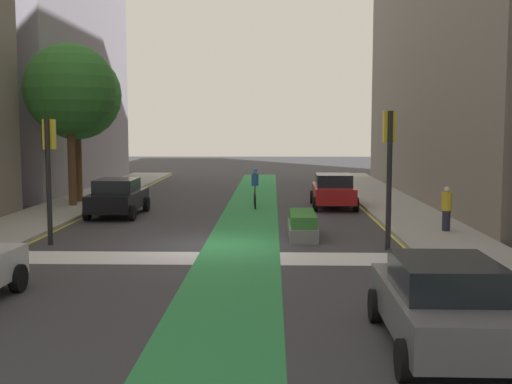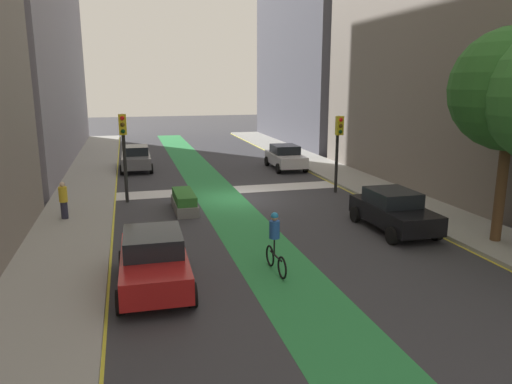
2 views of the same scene
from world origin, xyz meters
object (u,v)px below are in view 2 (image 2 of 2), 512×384
(traffic_signal_near_right, at_px, (124,141))
(median_planter, at_px, (184,202))
(street_tree_near, at_px, (512,90))
(car_red_right_far, at_px, (154,260))
(cyclist_in_lane, at_px, (275,241))
(traffic_signal_near_left, at_px, (338,139))
(car_black_left_far, at_px, (393,210))
(pedestrian_sidewalk_right_a, at_px, (63,200))
(car_grey_right_near, at_px, (136,158))
(car_white_left_near, at_px, (285,157))

(traffic_signal_near_right, xyz_separation_m, median_planter, (-2.50, 2.16, -2.56))
(traffic_signal_near_right, relative_size, street_tree_near, 0.57)
(car_red_right_far, relative_size, cyclist_in_lane, 2.28)
(traffic_signal_near_right, bearing_deg, median_planter, 139.16)
(traffic_signal_near_left, relative_size, street_tree_near, 0.54)
(median_planter, bearing_deg, car_black_left_far, 146.13)
(traffic_signal_near_left, relative_size, pedestrian_sidewalk_right_a, 2.58)
(car_red_right_far, bearing_deg, traffic_signal_near_right, -86.09)
(cyclist_in_lane, bearing_deg, traffic_signal_near_left, -123.68)
(cyclist_in_lane, bearing_deg, street_tree_near, -177.36)
(pedestrian_sidewalk_right_a, height_order, median_planter, pedestrian_sidewalk_right_a)
(car_grey_right_near, distance_m, car_red_right_far, 19.19)
(traffic_signal_near_left, distance_m, pedestrian_sidewalk_right_a, 13.40)
(traffic_signal_near_left, height_order, car_black_left_far, traffic_signal_near_left)
(median_planter, bearing_deg, car_red_right_far, 77.53)
(pedestrian_sidewalk_right_a, bearing_deg, street_tree_near, 155.45)
(car_black_left_far, xyz_separation_m, car_white_left_near, (-0.23, -14.05, 0.00))
(car_black_left_far, distance_m, median_planter, 9.09)
(traffic_signal_near_left, relative_size, car_white_left_near, 0.94)
(traffic_signal_near_left, relative_size, car_grey_right_near, 0.95)
(car_red_right_far, height_order, cyclist_in_lane, cyclist_in_lane)
(car_black_left_far, bearing_deg, car_red_right_far, 18.09)
(traffic_signal_near_right, relative_size, cyclist_in_lane, 2.28)
(car_white_left_near, relative_size, cyclist_in_lane, 2.29)
(median_planter, bearing_deg, car_grey_right_near, -80.51)
(car_white_left_near, bearing_deg, median_planter, 49.18)
(cyclist_in_lane, xyz_separation_m, pedestrian_sidewalk_right_a, (6.85, -7.34, -0.04))
(car_grey_right_near, relative_size, car_black_left_far, 1.00)
(traffic_signal_near_right, relative_size, traffic_signal_near_left, 1.06)
(traffic_signal_near_right, relative_size, car_grey_right_near, 1.00)
(car_grey_right_near, bearing_deg, pedestrian_sidewalk_right_a, 74.84)
(car_black_left_far, distance_m, car_white_left_near, 14.05)
(car_red_right_far, bearing_deg, car_black_left_far, -161.91)
(traffic_signal_near_right, xyz_separation_m, street_tree_near, (-12.71, 9.66, 2.45))
(pedestrian_sidewalk_right_a, bearing_deg, car_black_left_far, 160.23)
(traffic_signal_near_left, height_order, pedestrian_sidewalk_right_a, traffic_signal_near_left)
(traffic_signal_near_left, distance_m, car_white_left_near, 7.75)
(pedestrian_sidewalk_right_a, bearing_deg, median_planter, -173.71)
(car_red_right_far, bearing_deg, traffic_signal_near_left, -135.83)
(car_red_right_far, xyz_separation_m, street_tree_near, (-12.01, -0.60, 4.61))
(car_black_left_far, bearing_deg, street_tree_near, 137.63)
(car_white_left_near, xyz_separation_m, median_planter, (7.77, 8.99, -0.40))
(car_grey_right_near, distance_m, car_white_left_near, 9.84)
(car_red_right_far, bearing_deg, street_tree_near, -177.12)
(pedestrian_sidewalk_right_a, xyz_separation_m, median_planter, (-5.00, -0.55, -0.53))
(car_black_left_far, distance_m, street_tree_near, 5.87)
(car_grey_right_near, distance_m, pedestrian_sidewalk_right_a, 12.06)
(traffic_signal_near_left, xyz_separation_m, car_grey_right_near, (9.96, -9.57, -2.00))
(traffic_signal_near_right, bearing_deg, cyclist_in_lane, 113.34)
(cyclist_in_lane, relative_size, street_tree_near, 0.25)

